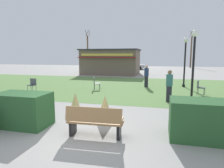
{
  "coord_description": "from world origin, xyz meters",
  "views": [
    {
      "loc": [
        2.31,
        -5.16,
        2.45
      ],
      "look_at": [
        0.18,
        3.48,
        1.14
      ],
      "focal_mm": 31.55,
      "sensor_mm": 36.0,
      "label": 1
    }
  ],
  "objects_px": {
    "park_bench": "(95,121)",
    "person_standing": "(169,86)",
    "cafe_chair_east": "(200,86)",
    "parked_car_west_slot": "(133,66)",
    "tree_left_bg": "(88,51)",
    "cafe_chair_west": "(32,84)",
    "lamppost_mid": "(194,56)",
    "tree_right_bg": "(191,51)",
    "food_kiosk": "(111,62)",
    "person_strolling": "(146,76)",
    "cafe_chair_center": "(96,82)",
    "lamppost_far": "(185,56)"
  },
  "relations": [
    {
      "from": "cafe_chair_center",
      "to": "person_strolling",
      "type": "bearing_deg",
      "value": 31.11
    },
    {
      "from": "park_bench",
      "to": "cafe_chair_west",
      "type": "distance_m",
      "value": 8.91
    },
    {
      "from": "lamppost_mid",
      "to": "parked_car_west_slot",
      "type": "relative_size",
      "value": 0.87
    },
    {
      "from": "lamppost_far",
      "to": "food_kiosk",
      "type": "height_order",
      "value": "lamppost_far"
    },
    {
      "from": "park_bench",
      "to": "cafe_chair_center",
      "type": "bearing_deg",
      "value": 108.38
    },
    {
      "from": "lamppost_far",
      "to": "tree_left_bg",
      "type": "bearing_deg",
      "value": 126.82
    },
    {
      "from": "lamppost_far",
      "to": "cafe_chair_east",
      "type": "height_order",
      "value": "lamppost_far"
    },
    {
      "from": "lamppost_mid",
      "to": "cafe_chair_center",
      "type": "distance_m",
      "value": 6.71
    },
    {
      "from": "lamppost_far",
      "to": "parked_car_west_slot",
      "type": "bearing_deg",
      "value": 109.63
    },
    {
      "from": "food_kiosk",
      "to": "tree_left_bg",
      "type": "distance_m",
      "value": 14.89
    },
    {
      "from": "cafe_chair_center",
      "to": "lamppost_far",
      "type": "bearing_deg",
      "value": 24.54
    },
    {
      "from": "cafe_chair_west",
      "to": "person_strolling",
      "type": "bearing_deg",
      "value": 27.35
    },
    {
      "from": "cafe_chair_east",
      "to": "tree_left_bg",
      "type": "xyz_separation_m",
      "value": [
        -16.7,
        24.5,
        2.79
      ]
    },
    {
      "from": "park_bench",
      "to": "cafe_chair_east",
      "type": "bearing_deg",
      "value": 60.77
    },
    {
      "from": "cafe_chair_center",
      "to": "tree_right_bg",
      "type": "bearing_deg",
      "value": 70.47
    },
    {
      "from": "person_strolling",
      "to": "tree_right_bg",
      "type": "distance_m",
      "value": 27.67
    },
    {
      "from": "parked_car_west_slot",
      "to": "tree_right_bg",
      "type": "bearing_deg",
      "value": 35.82
    },
    {
      "from": "lamppost_far",
      "to": "cafe_chair_east",
      "type": "distance_m",
      "value": 3.61
    },
    {
      "from": "cafe_chair_east",
      "to": "parked_car_west_slot",
      "type": "height_order",
      "value": "parked_car_west_slot"
    },
    {
      "from": "cafe_chair_west",
      "to": "lamppost_far",
      "type": "bearing_deg",
      "value": 24.27
    },
    {
      "from": "tree_left_bg",
      "to": "tree_right_bg",
      "type": "distance_m",
      "value": 20.53
    },
    {
      "from": "park_bench",
      "to": "lamppost_mid",
      "type": "height_order",
      "value": "lamppost_mid"
    },
    {
      "from": "lamppost_far",
      "to": "tree_left_bg",
      "type": "xyz_separation_m",
      "value": [
        -16.08,
        21.48,
        0.92
      ]
    },
    {
      "from": "tree_left_bg",
      "to": "tree_right_bg",
      "type": "bearing_deg",
      "value": 12.53
    },
    {
      "from": "cafe_chair_east",
      "to": "tree_left_bg",
      "type": "height_order",
      "value": "tree_left_bg"
    },
    {
      "from": "cafe_chair_east",
      "to": "cafe_chair_center",
      "type": "relative_size",
      "value": 1.0
    },
    {
      "from": "food_kiosk",
      "to": "parked_car_west_slot",
      "type": "distance_m",
      "value": 9.5
    },
    {
      "from": "food_kiosk",
      "to": "parked_car_west_slot",
      "type": "bearing_deg",
      "value": 80.54
    },
    {
      "from": "cafe_chair_east",
      "to": "tree_left_bg",
      "type": "distance_m",
      "value": 29.78
    },
    {
      "from": "park_bench",
      "to": "person_standing",
      "type": "height_order",
      "value": "person_standing"
    },
    {
      "from": "cafe_chair_center",
      "to": "tree_left_bg",
      "type": "relative_size",
      "value": 0.12
    },
    {
      "from": "cafe_chair_east",
      "to": "tree_right_bg",
      "type": "bearing_deg",
      "value": 83.42
    },
    {
      "from": "person_standing",
      "to": "tree_left_bg",
      "type": "height_order",
      "value": "tree_left_bg"
    },
    {
      "from": "parked_car_west_slot",
      "to": "cafe_chair_west",
      "type": "bearing_deg",
      "value": -98.97
    },
    {
      "from": "tree_left_bg",
      "to": "cafe_chair_west",
      "type": "bearing_deg",
      "value": -77.22
    },
    {
      "from": "park_bench",
      "to": "cafe_chair_center",
      "type": "distance_m",
      "value": 8.23
    },
    {
      "from": "parked_car_west_slot",
      "to": "tree_left_bg",
      "type": "xyz_separation_m",
      "value": [
        -9.54,
        3.13,
        2.67
      ]
    },
    {
      "from": "lamppost_far",
      "to": "cafe_chair_center",
      "type": "xyz_separation_m",
      "value": [
        -6.25,
        -2.85,
        -1.86
      ]
    },
    {
      "from": "cafe_chair_west",
      "to": "person_strolling",
      "type": "height_order",
      "value": "person_strolling"
    },
    {
      "from": "parked_car_west_slot",
      "to": "lamppost_far",
      "type": "bearing_deg",
      "value": -70.37
    },
    {
      "from": "cafe_chair_west",
      "to": "cafe_chair_east",
      "type": "relative_size",
      "value": 1.0
    },
    {
      "from": "lamppost_mid",
      "to": "park_bench",
      "type": "bearing_deg",
      "value": -121.01
    },
    {
      "from": "person_strolling",
      "to": "tree_right_bg",
      "type": "height_order",
      "value": "tree_right_bg"
    },
    {
      "from": "park_bench",
      "to": "person_standing",
      "type": "xyz_separation_m",
      "value": [
        2.34,
        5.2,
        0.38
      ]
    },
    {
      "from": "lamppost_mid",
      "to": "person_strolling",
      "type": "relative_size",
      "value": 2.23
    },
    {
      "from": "cafe_chair_center",
      "to": "parked_car_west_slot",
      "type": "bearing_deg",
      "value": 90.8
    },
    {
      "from": "cafe_chair_west",
      "to": "tree_right_bg",
      "type": "distance_m",
      "value": 33.74
    },
    {
      "from": "cafe_chair_west",
      "to": "parked_car_west_slot",
      "type": "xyz_separation_m",
      "value": [
        3.62,
        22.94,
        0.12
      ]
    },
    {
      "from": "person_strolling",
      "to": "cafe_chair_west",
      "type": "bearing_deg",
      "value": 145.41
    },
    {
      "from": "lamppost_far",
      "to": "food_kiosk",
      "type": "relative_size",
      "value": 0.51
    }
  ]
}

